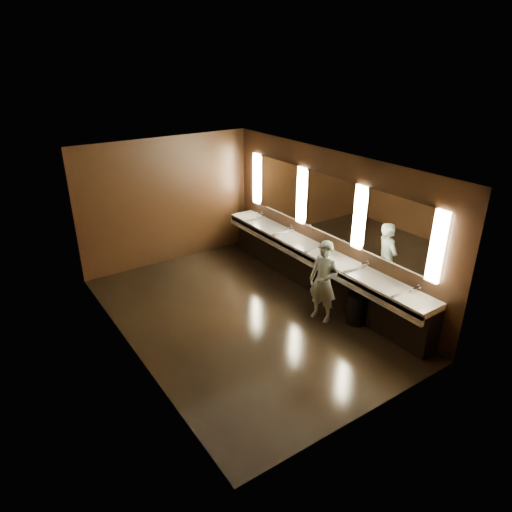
{
  "coord_description": "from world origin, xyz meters",
  "views": [
    {
      "loc": [
        -3.79,
        -6.05,
        4.43
      ],
      "look_at": [
        0.32,
        0.0,
        1.12
      ],
      "focal_mm": 32.0,
      "sensor_mm": 36.0,
      "label": 1
    }
  ],
  "objects": [
    {
      "name": "wall_back",
      "position": [
        0.0,
        3.0,
        1.4
      ],
      "size": [
        4.0,
        0.02,
        2.8
      ],
      "primitive_type": "cube",
      "color": "black",
      "rests_on": "floor"
    },
    {
      "name": "sink_counter",
      "position": [
        1.79,
        0.0,
        0.5
      ],
      "size": [
        0.55,
        5.4,
        1.01
      ],
      "color": "black",
      "rests_on": "floor"
    },
    {
      "name": "person",
      "position": [
        1.16,
        -0.87,
        0.75
      ],
      "size": [
        0.5,
        0.62,
        1.49
      ],
      "primitive_type": "imported",
      "rotation": [
        0.0,
        0.0,
        -1.28
      ],
      "color": "#92BDD9",
      "rests_on": "floor"
    },
    {
      "name": "mirror_band",
      "position": [
        1.98,
        -0.0,
        1.75
      ],
      "size": [
        0.06,
        5.03,
        1.15
      ],
      "color": "#FCEDBC",
      "rests_on": "wall_right"
    },
    {
      "name": "trash_bin",
      "position": [
        1.58,
        -1.31,
        0.28
      ],
      "size": [
        0.47,
        0.47,
        0.56
      ],
      "primitive_type": "cylinder",
      "rotation": [
        0.0,
        0.0,
        0.38
      ],
      "color": "black",
      "rests_on": "floor"
    },
    {
      "name": "wall_front",
      "position": [
        0.0,
        -3.0,
        1.4
      ],
      "size": [
        4.0,
        0.02,
        2.8
      ],
      "primitive_type": "cube",
      "color": "black",
      "rests_on": "floor"
    },
    {
      "name": "wall_right",
      "position": [
        2.0,
        0.0,
        1.4
      ],
      "size": [
        0.02,
        6.0,
        2.8
      ],
      "primitive_type": "cube",
      "color": "black",
      "rests_on": "floor"
    },
    {
      "name": "wall_left",
      "position": [
        -2.0,
        0.0,
        1.4
      ],
      "size": [
        0.02,
        6.0,
        2.8
      ],
      "primitive_type": "cube",
      "color": "black",
      "rests_on": "floor"
    },
    {
      "name": "ceiling",
      "position": [
        0.0,
        0.0,
        2.8
      ],
      "size": [
        4.0,
        6.0,
        0.02
      ],
      "primitive_type": "cube",
      "color": "#2D2D2B",
      "rests_on": "wall_back"
    },
    {
      "name": "floor",
      "position": [
        0.0,
        0.0,
        0.0
      ],
      "size": [
        6.0,
        6.0,
        0.0
      ],
      "primitive_type": "plane",
      "color": "black",
      "rests_on": "ground"
    }
  ]
}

